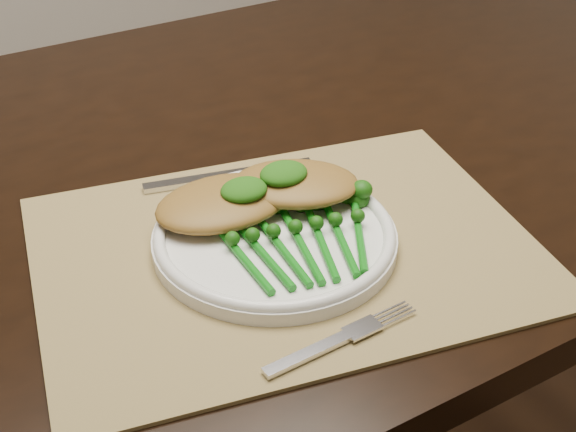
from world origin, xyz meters
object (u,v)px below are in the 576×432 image
dinner_plate (275,236)px  broccolini_bundle (301,244)px  chicken_fillet_left (223,203)px  dining_table (251,366)px  placemat (285,249)px

dinner_plate → broccolini_bundle: 0.04m
chicken_fillet_left → broccolini_bundle: bearing=-63.7°
dining_table → broccolini_bundle: bearing=-104.3°
placemat → dining_table: bearing=84.6°
placemat → broccolini_bundle: bearing=-71.8°
dinner_plate → chicken_fillet_left: (-0.03, 0.06, 0.02)m
dinner_plate → broccolini_bundle: size_ratio=1.32×
dining_table → broccolini_bundle: broccolini_bundle is taller
placemat → chicken_fillet_left: size_ratio=3.43×
dinner_plate → broccolini_bundle: (0.01, -0.03, 0.01)m
chicken_fillet_left → dinner_plate: bearing=-60.0°
dinner_plate → chicken_fillet_left: size_ratio=1.72×
dining_table → broccolini_bundle: 0.46m
dining_table → chicken_fillet_left: 0.44m
placemat → broccolini_bundle: 0.03m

